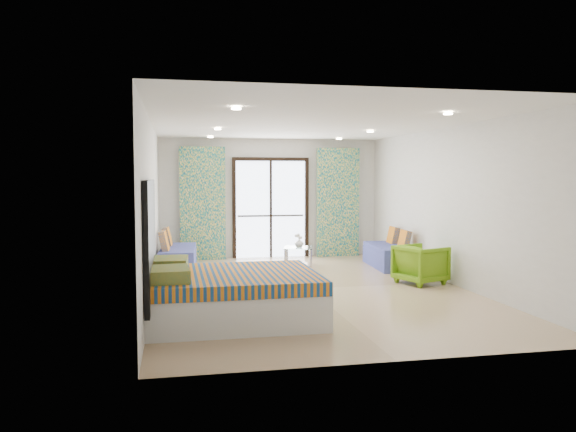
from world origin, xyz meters
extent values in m
cube|color=black|center=(0.00, 3.71, 2.24)|extent=(1.76, 0.08, 0.08)
cube|color=black|center=(-0.84, 3.71, 1.10)|extent=(0.08, 0.08, 2.20)
cube|color=black|center=(0.84, 3.71, 1.10)|extent=(0.08, 0.08, 2.20)
cube|color=black|center=(0.00, 3.71, 1.10)|extent=(0.05, 0.06, 2.20)
cube|color=#595451|center=(0.00, 3.73, 0.95)|extent=(1.52, 0.03, 0.04)
cube|color=silver|center=(-1.55, 3.57, 1.25)|extent=(1.00, 0.10, 2.50)
cube|color=silver|center=(1.55, 3.57, 1.25)|extent=(1.00, 0.10, 2.50)
cylinder|color=#FFE0B2|center=(-1.40, -2.00, 2.67)|extent=(0.12, 0.12, 0.02)
cylinder|color=#FFE0B2|center=(1.40, -2.00, 2.67)|extent=(0.12, 0.12, 0.02)
cylinder|color=#FFE0B2|center=(-1.40, 1.00, 2.67)|extent=(0.12, 0.12, 0.02)
cylinder|color=#FFE0B2|center=(1.40, 1.00, 2.67)|extent=(0.12, 0.12, 0.02)
cylinder|color=#FFE0B2|center=(-1.40, 3.00, 2.67)|extent=(0.12, 0.12, 0.02)
cylinder|color=#FFE0B2|center=(1.40, 3.00, 2.67)|extent=(0.12, 0.12, 0.02)
cube|color=black|center=(-2.46, -1.76, 1.05)|extent=(0.06, 2.10, 1.50)
cube|color=silver|center=(-2.47, -0.51, 1.05)|extent=(0.02, 0.10, 0.10)
cube|color=silver|center=(-1.45, -1.76, 0.22)|extent=(2.22, 1.77, 0.44)
cube|color=navy|center=(-1.45, -1.76, 0.53)|extent=(2.19, 1.81, 0.17)
cube|color=#155F4C|center=(-2.25, -2.18, 0.69)|extent=(0.53, 0.63, 0.16)
cube|color=#155F4C|center=(-2.25, -1.34, 0.69)|extent=(0.54, 0.64, 0.16)
cube|color=#3B438E|center=(-2.10, 2.14, 0.19)|extent=(0.76, 1.73, 0.37)
cube|color=#3B438E|center=(-2.10, 2.14, 0.42)|extent=(0.74, 1.69, 0.09)
cube|color=navy|center=(-2.36, 1.77, 0.64)|extent=(0.21, 0.43, 0.39)
cube|color=navy|center=(-2.31, 2.55, 0.64)|extent=(0.21, 0.43, 0.39)
cube|color=#3B438E|center=(2.10, 1.83, 0.18)|extent=(0.75, 1.65, 0.36)
cube|color=#3B438E|center=(2.10, 1.83, 0.40)|extent=(0.74, 1.62, 0.09)
cube|color=navy|center=(2.29, 1.44, 0.61)|extent=(0.21, 0.42, 0.37)
cube|color=navy|center=(2.35, 2.19, 0.61)|extent=(0.21, 0.42, 0.37)
cylinder|color=silver|center=(0.03, 2.18, 0.19)|extent=(0.06, 0.06, 0.38)
cylinder|color=silver|center=(0.53, 2.04, 0.19)|extent=(0.06, 0.06, 0.38)
cylinder|color=silver|center=(0.17, 2.67, 0.19)|extent=(0.06, 0.06, 0.38)
cylinder|color=silver|center=(0.66, 2.53, 0.19)|extent=(0.06, 0.06, 0.38)
cube|color=#8CA59E|center=(0.35, 2.36, 0.38)|extent=(0.72, 0.72, 0.02)
sphere|color=white|center=(0.39, 2.34, 0.59)|extent=(0.07, 0.07, 0.07)
sphere|color=white|center=(0.36, 2.40, 0.60)|extent=(0.07, 0.07, 0.07)
sphere|color=white|center=(0.30, 2.37, 0.62)|extent=(0.07, 0.07, 0.07)
sphere|color=white|center=(0.33, 2.31, 0.64)|extent=(0.07, 0.07, 0.07)
imported|color=white|center=(0.36, 2.33, 0.48)|extent=(0.19, 0.20, 0.18)
imported|color=#639813|center=(1.99, 0.03, 0.37)|extent=(0.88, 0.91, 0.74)
camera|label=1|loc=(-2.15, -8.90, 1.84)|focal=35.00mm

